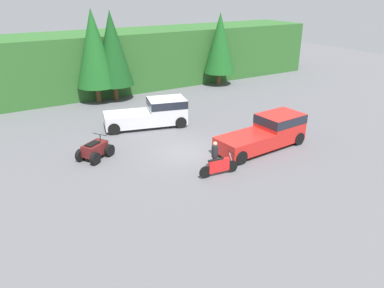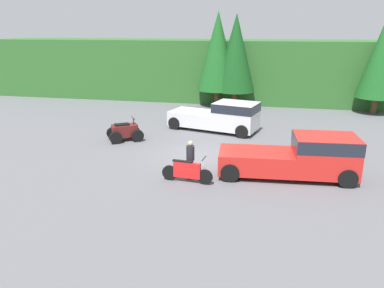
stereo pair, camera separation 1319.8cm
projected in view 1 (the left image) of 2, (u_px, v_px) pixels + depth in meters
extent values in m
plane|color=#5B5B60|center=(186.00, 152.00, 21.46)|extent=(80.00, 80.00, 0.00)
cube|color=#2D6028|center=(96.00, 62.00, 33.13)|extent=(44.00, 6.00, 5.08)
cylinder|color=brown|center=(99.00, 94.00, 30.58)|extent=(0.44, 0.44, 1.32)
cone|color=#19561E|center=(94.00, 48.00, 29.15)|extent=(3.22, 3.22, 6.00)
cylinder|color=brown|center=(116.00, 92.00, 31.13)|extent=(0.43, 0.43, 1.28)
cone|color=#144719|center=(112.00, 48.00, 29.73)|extent=(3.14, 3.14, 5.84)
cylinder|color=brown|center=(219.00, 79.00, 35.86)|extent=(0.40, 0.40, 1.19)
cone|color=#19561E|center=(220.00, 43.00, 34.56)|extent=(2.92, 2.92, 5.44)
cube|color=red|center=(280.00, 127.00, 22.36)|extent=(2.68, 2.11, 1.63)
cube|color=#1E232D|center=(280.00, 119.00, 22.15)|extent=(2.70, 2.13, 0.52)
cube|color=red|center=(244.00, 143.00, 21.01)|extent=(3.24, 2.15, 0.86)
cylinder|color=black|center=(277.00, 130.00, 23.67)|extent=(0.79, 0.34, 0.77)
cylinder|color=black|center=(298.00, 139.00, 22.36)|extent=(0.79, 0.34, 0.77)
cylinder|color=black|center=(220.00, 147.00, 21.22)|extent=(0.79, 0.34, 0.77)
cylinder|color=black|center=(241.00, 157.00, 19.90)|extent=(0.79, 0.34, 0.77)
cube|color=silver|center=(167.00, 110.00, 25.36)|extent=(2.83, 2.45, 1.63)
cube|color=#1E232D|center=(167.00, 103.00, 25.15)|extent=(2.86, 2.48, 0.52)
cube|color=silver|center=(127.00, 119.00, 24.80)|extent=(3.36, 2.58, 0.86)
cylinder|color=black|center=(174.00, 114.00, 26.56)|extent=(0.82, 0.46, 0.77)
cylinder|color=black|center=(181.00, 122.00, 25.02)|extent=(0.82, 0.46, 0.77)
cylinder|color=black|center=(111.00, 120.00, 25.41)|extent=(0.82, 0.46, 0.77)
cylinder|color=black|center=(114.00, 129.00, 23.87)|extent=(0.82, 0.46, 0.77)
cylinder|color=black|center=(232.00, 166.00, 19.07)|extent=(0.64, 0.16, 0.63)
cylinder|color=black|center=(205.00, 172.00, 18.48)|extent=(0.64, 0.16, 0.63)
cube|color=red|center=(219.00, 166.00, 18.70)|extent=(1.15, 0.27, 0.67)
cylinder|color=#B7B7BC|center=(231.00, 160.00, 18.90)|extent=(0.29, 0.08, 0.77)
cylinder|color=black|center=(232.00, 152.00, 18.75)|extent=(0.09, 0.60, 0.04)
cube|color=black|center=(216.00, 160.00, 18.48)|extent=(0.85, 0.22, 0.06)
cylinder|color=black|center=(95.00, 147.00, 21.29)|extent=(0.69, 0.55, 0.68)
cylinder|color=black|center=(110.00, 150.00, 20.87)|extent=(0.69, 0.55, 0.68)
cylinder|color=black|center=(81.00, 155.00, 20.29)|extent=(0.69, 0.55, 0.68)
cylinder|color=black|center=(95.00, 159.00, 19.88)|extent=(0.69, 0.55, 0.68)
cube|color=#5B1919|center=(95.00, 149.00, 20.49)|extent=(1.59, 1.41, 0.63)
cylinder|color=black|center=(100.00, 137.00, 20.72)|extent=(0.07, 0.07, 0.35)
cylinder|color=black|center=(100.00, 134.00, 20.65)|extent=(0.54, 0.82, 0.04)
cube|color=black|center=(93.00, 144.00, 20.23)|extent=(0.91, 0.81, 0.08)
cylinder|color=black|center=(214.00, 163.00, 19.20)|extent=(0.20, 0.20, 0.81)
cylinder|color=black|center=(215.00, 165.00, 19.03)|extent=(0.20, 0.20, 0.81)
cylinder|color=#232328|center=(215.00, 151.00, 18.84)|extent=(0.41, 0.41, 0.61)
sphere|color=tan|center=(215.00, 144.00, 18.67)|extent=(0.27, 0.27, 0.22)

